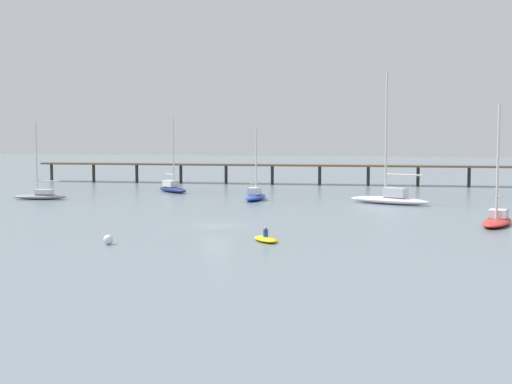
{
  "coord_description": "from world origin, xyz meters",
  "views": [
    {
      "loc": [
        15.0,
        -59.56,
        8.05
      ],
      "look_at": [
        0.0,
        18.32,
        1.5
      ],
      "focal_mm": 49.17,
      "sensor_mm": 36.0,
      "label": 1
    }
  ],
  "objects_px": {
    "sailboat_white": "(390,197)",
    "sailboat_red": "(497,218)",
    "sailboat_navy": "(172,187)",
    "sailboat_blue": "(255,195)",
    "dinghy_yellow": "(266,239)",
    "mooring_buoy_near": "(108,240)",
    "pier": "(384,160)",
    "sailboat_gray": "(41,195)"
  },
  "relations": [
    {
      "from": "sailboat_red",
      "to": "sailboat_navy",
      "type": "xyz_separation_m",
      "value": [
        -39.23,
        28.67,
        0.1
      ]
    },
    {
      "from": "sailboat_navy",
      "to": "sailboat_red",
      "type": "bearing_deg",
      "value": -36.16
    },
    {
      "from": "sailboat_gray",
      "to": "sailboat_navy",
      "type": "xyz_separation_m",
      "value": [
        12.7,
        13.5,
        0.12
      ]
    },
    {
      "from": "sailboat_blue",
      "to": "dinghy_yellow",
      "type": "bearing_deg",
      "value": -77.69
    },
    {
      "from": "pier",
      "to": "sailboat_gray",
      "type": "relative_size",
      "value": 9.04
    },
    {
      "from": "pier",
      "to": "sailboat_red",
      "type": "relative_size",
      "value": 8.08
    },
    {
      "from": "mooring_buoy_near",
      "to": "sailboat_red",
      "type": "bearing_deg",
      "value": 29.69
    },
    {
      "from": "pier",
      "to": "sailboat_blue",
      "type": "bearing_deg",
      "value": -118.29
    },
    {
      "from": "pier",
      "to": "dinghy_yellow",
      "type": "height_order",
      "value": "pier"
    },
    {
      "from": "sailboat_gray",
      "to": "sailboat_blue",
      "type": "height_order",
      "value": "sailboat_gray"
    },
    {
      "from": "sailboat_navy",
      "to": "mooring_buoy_near",
      "type": "distance_m",
      "value": 46.55
    },
    {
      "from": "pier",
      "to": "sailboat_blue",
      "type": "xyz_separation_m",
      "value": [
        -15.14,
        -28.14,
        -3.32
      ]
    },
    {
      "from": "sailboat_red",
      "to": "sailboat_white",
      "type": "xyz_separation_m",
      "value": [
        -9.34,
        17.51,
        0.25
      ]
    },
    {
      "from": "pier",
      "to": "sailboat_white",
      "type": "height_order",
      "value": "sailboat_white"
    },
    {
      "from": "sailboat_white",
      "to": "sailboat_navy",
      "type": "distance_m",
      "value": 31.91
    },
    {
      "from": "sailboat_red",
      "to": "sailboat_white",
      "type": "relative_size",
      "value": 0.7
    },
    {
      "from": "sailboat_red",
      "to": "mooring_buoy_near",
      "type": "relative_size",
      "value": 14.8
    },
    {
      "from": "sailboat_gray",
      "to": "sailboat_red",
      "type": "height_order",
      "value": "sailboat_red"
    },
    {
      "from": "sailboat_blue",
      "to": "sailboat_gray",
      "type": "bearing_deg",
      "value": -171.12
    },
    {
      "from": "pier",
      "to": "sailboat_red",
      "type": "bearing_deg",
      "value": -77.55
    },
    {
      "from": "mooring_buoy_near",
      "to": "dinghy_yellow",
      "type": "bearing_deg",
      "value": 18.49
    },
    {
      "from": "sailboat_blue",
      "to": "sailboat_navy",
      "type": "xyz_separation_m",
      "value": [
        -13.62,
        9.39,
        0.09
      ]
    },
    {
      "from": "sailboat_white",
      "to": "mooring_buoy_near",
      "type": "bearing_deg",
      "value": -120.48
    },
    {
      "from": "sailboat_red",
      "to": "sailboat_blue",
      "type": "distance_m",
      "value": 32.06
    },
    {
      "from": "sailboat_gray",
      "to": "sailboat_blue",
      "type": "xyz_separation_m",
      "value": [
        26.32,
        4.11,
        0.03
      ]
    },
    {
      "from": "sailboat_blue",
      "to": "mooring_buoy_near",
      "type": "relative_size",
      "value": 12.02
    },
    {
      "from": "sailboat_white",
      "to": "sailboat_red",
      "type": "bearing_deg",
      "value": -61.91
    },
    {
      "from": "sailboat_red",
      "to": "mooring_buoy_near",
      "type": "bearing_deg",
      "value": -150.31
    },
    {
      "from": "sailboat_red",
      "to": "sailboat_white",
      "type": "distance_m",
      "value": 19.85
    },
    {
      "from": "sailboat_navy",
      "to": "dinghy_yellow",
      "type": "bearing_deg",
      "value": -63.68
    },
    {
      "from": "sailboat_blue",
      "to": "sailboat_red",
      "type": "bearing_deg",
      "value": -36.97
    },
    {
      "from": "sailboat_red",
      "to": "sailboat_white",
      "type": "height_order",
      "value": "sailboat_white"
    },
    {
      "from": "pier",
      "to": "sailboat_white",
      "type": "relative_size",
      "value": 5.66
    },
    {
      "from": "sailboat_gray",
      "to": "mooring_buoy_near",
      "type": "distance_m",
      "value": 39.06
    },
    {
      "from": "sailboat_red",
      "to": "dinghy_yellow",
      "type": "bearing_deg",
      "value": -144.61
    },
    {
      "from": "sailboat_white",
      "to": "sailboat_navy",
      "type": "xyz_separation_m",
      "value": [
        -29.89,
        11.16,
        -0.15
      ]
    },
    {
      "from": "sailboat_blue",
      "to": "sailboat_navy",
      "type": "distance_m",
      "value": 16.55
    },
    {
      "from": "sailboat_blue",
      "to": "sailboat_white",
      "type": "xyz_separation_m",
      "value": [
        16.27,
        -1.77,
        0.24
      ]
    },
    {
      "from": "sailboat_white",
      "to": "sailboat_blue",
      "type": "bearing_deg",
      "value": 173.78
    },
    {
      "from": "sailboat_navy",
      "to": "dinghy_yellow",
      "type": "height_order",
      "value": "sailboat_navy"
    },
    {
      "from": "pier",
      "to": "sailboat_navy",
      "type": "height_order",
      "value": "sailboat_navy"
    },
    {
      "from": "sailboat_blue",
      "to": "sailboat_navy",
      "type": "height_order",
      "value": "sailboat_navy"
    }
  ]
}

